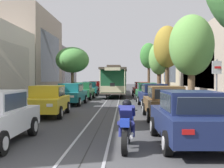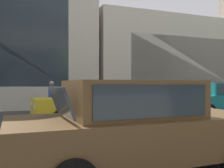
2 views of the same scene
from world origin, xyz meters
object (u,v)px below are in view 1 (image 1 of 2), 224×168
object	(u,v)px
parked_car_green_fourth_right	(147,92)
fire_hydrant	(21,107)
parked_car_green_fourth_left	(83,91)
street_tree_kerb_left_second	(72,60)
motorcycle_with_rider	(127,126)
street_tree_kerb_right_second	(191,46)
parked_car_navy_near_right	(190,118)
parked_car_brown_second_right	(165,102)
parked_car_red_fifth_right	(142,89)
parked_car_teal_mid_left	(71,94)
street_tree_kerb_right_far	(149,56)
street_tree_kerb_right_mid	(167,47)
cable_car_trolley	(115,81)
parked_car_navy_mid_right	(154,95)
parked_car_yellow_second_left	(47,101)
street_tree_kerb_right_fourth	(159,59)
parked_car_teal_fifth_left	(90,88)
street_sign_post	(217,86)
parked_car_red_sixth_left	(95,87)

from	to	relation	value
parked_car_green_fourth_right	fire_hydrant	world-z (taller)	parked_car_green_fourth_right
parked_car_green_fourth_left	street_tree_kerb_left_second	distance (m)	7.13
motorcycle_with_rider	street_tree_kerb_right_second	bearing A→B (deg)	68.27
parked_car_navy_near_right	parked_car_brown_second_right	xyz separation A→B (m)	(0.05, 5.69, 0.00)
parked_car_brown_second_right	parked_car_red_fifth_right	world-z (taller)	same
parked_car_brown_second_right	parked_car_red_fifth_right	xyz separation A→B (m)	(-0.06, 17.71, 0.00)
parked_car_green_fourth_right	parked_car_red_fifth_right	xyz separation A→B (m)	(-0.04, 6.02, 0.00)
parked_car_teal_mid_left	street_tree_kerb_right_second	xyz separation A→B (m)	(8.00, -3.84, 3.11)
parked_car_red_fifth_right	street_tree_kerb_right_far	bearing A→B (deg)	82.78
parked_car_brown_second_right	street_tree_kerb_right_far	xyz separation A→B (m)	(2.03, 34.16, 4.76)
parked_car_green_fourth_left	street_tree_kerb_right_second	bearing A→B (deg)	-51.23
parked_car_teal_mid_left	street_tree_kerb_left_second	world-z (taller)	street_tree_kerb_left_second
parked_car_green_fourth_left	street_tree_kerb_left_second	size ratio (longest dim) A/B	0.79
motorcycle_with_rider	street_tree_kerb_right_mid	bearing A→B (deg)	78.66
parked_car_green_fourth_left	cable_car_trolley	world-z (taller)	cable_car_trolley
parked_car_navy_mid_right	cable_car_trolley	bearing A→B (deg)	105.31
street_tree_kerb_left_second	fire_hydrant	distance (m)	18.54
street_tree_kerb_right_second	cable_car_trolley	distance (m)	14.73
motorcycle_with_rider	fire_hydrant	distance (m)	9.60
parked_car_navy_near_right	fire_hydrant	bearing A→B (deg)	136.59
parked_car_yellow_second_left	parked_car_green_fourth_left	world-z (taller)	same
parked_car_green_fourth_left	street_tree_kerb_right_fourth	size ratio (longest dim) A/B	0.67
parked_car_teal_mid_left	parked_car_brown_second_right	xyz separation A→B (m)	(5.94, -7.52, 0.00)
parked_car_navy_mid_right	parked_car_green_fourth_right	xyz separation A→B (m)	(-0.08, 5.51, 0.00)
parked_car_navy_mid_right	parked_car_red_fifth_right	size ratio (longest dim) A/B	1.01
street_tree_kerb_right_second	fire_hydrant	size ratio (longest dim) A/B	6.90
parked_car_navy_near_right	street_tree_kerb_right_fourth	bearing A→B (deg)	85.14
street_tree_kerb_right_mid	cable_car_trolley	xyz separation A→B (m)	(-4.90, 4.51, -3.12)
motorcycle_with_rider	street_tree_kerb_left_second	bearing A→B (deg)	102.98
parked_car_red_fifth_right	street_tree_kerb_right_fourth	size ratio (longest dim) A/B	0.67
parked_car_teal_fifth_left	street_tree_kerb_right_far	world-z (taller)	street_tree_kerb_right_far
parked_car_teal_fifth_left	motorcycle_with_rider	distance (m)	27.17
cable_car_trolley	street_sign_post	bearing A→B (deg)	-77.95
street_tree_kerb_right_far	motorcycle_with_rider	world-z (taller)	street_tree_kerb_right_far
motorcycle_with_rider	fire_hydrant	xyz separation A→B (m)	(-5.66, 7.75, -0.22)
parked_car_green_fourth_right	street_sign_post	bearing A→B (deg)	-84.51
parked_car_brown_second_right	parked_car_navy_mid_right	bearing A→B (deg)	89.32
parked_car_navy_mid_right	parked_car_green_fourth_right	world-z (taller)	same
cable_car_trolley	parked_car_yellow_second_left	bearing A→B (deg)	-100.38
parked_car_red_sixth_left	cable_car_trolley	xyz separation A→B (m)	(2.97, -9.43, 0.86)
parked_car_navy_near_right	street_sign_post	world-z (taller)	street_sign_post
street_tree_kerb_right_far	parked_car_red_sixth_left	bearing A→B (deg)	-137.15
parked_car_navy_near_right	parked_car_red_fifth_right	xyz separation A→B (m)	(-0.00, 23.40, 0.00)
parked_car_navy_mid_right	cable_car_trolley	size ratio (longest dim) A/B	0.48
street_tree_kerb_left_second	street_sign_post	size ratio (longest dim) A/B	2.09
parked_car_navy_mid_right	parked_car_red_fifth_right	world-z (taller)	same
street_tree_kerb_right_mid	motorcycle_with_rider	distance (m)	19.96
parked_car_green_fourth_right	street_tree_kerb_right_fourth	distance (m)	12.36
street_tree_kerb_right_far	cable_car_trolley	distance (m)	17.98
parked_car_navy_near_right	fire_hydrant	size ratio (longest dim) A/B	5.23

